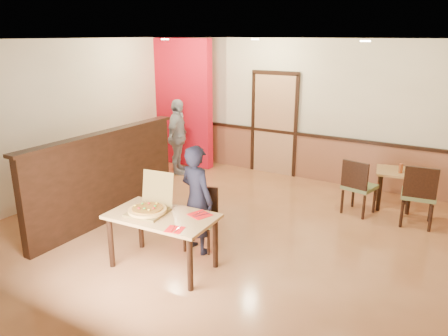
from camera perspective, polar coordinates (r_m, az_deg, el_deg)
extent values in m
plane|color=#CA804E|center=(6.32, -0.39, -9.92)|extent=(7.00, 7.00, 0.00)
plane|color=black|center=(5.63, -0.45, 16.37)|extent=(7.00, 7.00, 0.00)
plane|color=#F2E3BD|center=(8.93, 11.46, 7.29)|extent=(7.00, 0.00, 7.00)
plane|color=#F2E3BD|center=(8.16, -21.98, 5.48)|extent=(0.00, 7.00, 7.00)
cube|color=brown|center=(9.11, 11.05, 1.37)|extent=(7.00, 0.04, 0.90)
cube|color=black|center=(8.98, 11.17, 4.23)|extent=(7.00, 0.06, 0.06)
cube|color=tan|center=(9.25, 6.57, 5.64)|extent=(0.90, 0.06, 2.10)
cube|color=black|center=(7.09, -15.21, -1.35)|extent=(0.14, 3.00, 1.40)
cube|color=black|center=(6.90, -15.67, 4.33)|extent=(0.20, 3.10, 0.05)
cube|color=red|center=(9.85, -5.79, 8.44)|extent=(1.60, 0.20, 2.78)
cylinder|color=#FFE7B2|center=(8.43, -7.72, 16.34)|extent=(0.14, 0.14, 0.02)
cylinder|color=#FFE7B2|center=(8.20, 4.08, 16.43)|extent=(0.14, 0.14, 0.02)
cylinder|color=#FFE7B2|center=(6.49, 17.98, 15.50)|extent=(0.14, 0.14, 0.02)
cube|color=tan|center=(5.52, -8.12, -6.28)|extent=(1.39, 0.85, 0.04)
cylinder|color=black|center=(5.80, -14.56, -9.38)|extent=(0.07, 0.07, 0.68)
cylinder|color=black|center=(6.21, -10.83, -7.28)|extent=(0.07, 0.07, 0.68)
cylinder|color=black|center=(5.15, -4.45, -12.41)|extent=(0.07, 0.07, 0.68)
cylinder|color=black|center=(5.61, -1.13, -9.73)|extent=(0.07, 0.07, 0.68)
cube|color=#626F41|center=(6.07, -3.13, -6.80)|extent=(0.51, 0.51, 0.05)
cube|color=black|center=(6.15, -2.59, -4.18)|extent=(0.39, 0.14, 0.40)
cylinder|color=black|center=(6.08, -5.18, -9.26)|extent=(0.04, 0.04, 0.36)
cylinder|color=black|center=(6.37, -4.07, -7.95)|extent=(0.04, 0.04, 0.36)
cylinder|color=black|center=(5.97, -2.05, -9.69)|extent=(0.04, 0.04, 0.36)
cylinder|color=black|center=(6.27, -1.08, -8.33)|extent=(0.04, 0.04, 0.36)
cube|color=#626F41|center=(7.54, 17.29, -2.34)|extent=(0.55, 0.55, 0.06)
cube|color=black|center=(7.28, 16.72, -0.89)|extent=(0.44, 0.13, 0.44)
cylinder|color=black|center=(7.72, 19.02, -4.12)|extent=(0.04, 0.04, 0.40)
cylinder|color=black|center=(7.39, 17.77, -4.94)|extent=(0.04, 0.04, 0.40)
cylinder|color=black|center=(7.86, 16.50, -3.48)|extent=(0.04, 0.04, 0.40)
cylinder|color=black|center=(7.54, 15.17, -4.26)|extent=(0.04, 0.04, 0.40)
cube|color=#626F41|center=(7.39, 24.06, -3.22)|extent=(0.55, 0.55, 0.06)
cube|color=black|center=(7.10, 24.30, -1.77)|extent=(0.47, 0.10, 0.47)
cylinder|color=black|center=(7.68, 25.35, -4.86)|extent=(0.05, 0.05, 0.43)
cylinder|color=black|center=(7.30, 25.37, -5.97)|extent=(0.05, 0.05, 0.43)
cylinder|color=black|center=(7.67, 22.32, -4.50)|extent=(0.05, 0.05, 0.43)
cylinder|color=black|center=(7.29, 22.18, -5.60)|extent=(0.05, 0.05, 0.43)
cube|color=tan|center=(7.92, 21.54, -0.44)|extent=(0.74, 0.74, 0.04)
cylinder|color=black|center=(7.79, 19.62, -3.10)|extent=(0.07, 0.07, 0.63)
cylinder|color=black|center=(8.23, 19.65, -2.04)|extent=(0.07, 0.07, 0.63)
cylinder|color=black|center=(7.82, 23.00, -3.42)|extent=(0.07, 0.07, 0.63)
cylinder|color=black|center=(8.25, 22.84, -2.35)|extent=(0.07, 0.07, 0.63)
imported|color=black|center=(5.88, -3.58, -4.11)|extent=(0.62, 0.48, 1.50)
imported|color=#9B9BA3|center=(9.26, -6.07, 4.05)|extent=(0.64, 1.01, 1.59)
cube|color=brown|center=(5.57, -9.95, -5.74)|extent=(0.50, 0.50, 0.03)
cube|color=brown|center=(5.69, -8.65, -2.62)|extent=(0.45, 0.15, 0.44)
cylinder|color=#E2AE52|center=(5.55, -9.97, -5.43)|extent=(0.52, 0.52, 0.03)
cube|color=red|center=(5.10, -6.45, -7.97)|extent=(0.24, 0.24, 0.00)
cylinder|color=silver|center=(5.11, -6.72, -7.83)|extent=(0.05, 0.17, 0.01)
cube|color=silver|center=(5.08, -6.18, -8.01)|extent=(0.06, 0.18, 0.00)
cube|color=red|center=(5.46, -3.17, -6.11)|extent=(0.30, 0.30, 0.01)
cylinder|color=silver|center=(5.47, -3.43, -5.99)|extent=(0.07, 0.20, 0.01)
cube|color=silver|center=(5.44, -2.90, -6.14)|extent=(0.09, 0.21, 0.00)
cylinder|color=brown|center=(7.78, 22.09, -0.04)|extent=(0.06, 0.06, 0.16)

